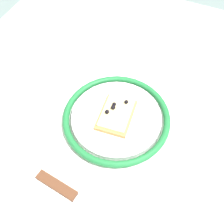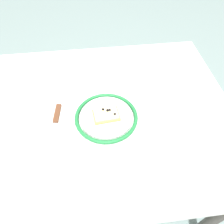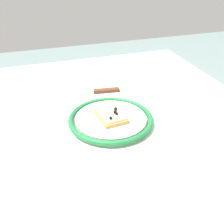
{
  "view_description": "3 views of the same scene",
  "coord_description": "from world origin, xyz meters",
  "px_view_note": "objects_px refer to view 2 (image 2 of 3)",
  "views": [
    {
      "loc": [
        0.3,
        0.17,
        1.24
      ],
      "look_at": [
        -0.01,
        0.04,
        0.75
      ],
      "focal_mm": 43.47,
      "sensor_mm": 36.0,
      "label": 1
    },
    {
      "loc": [
        0.03,
        0.56,
        1.39
      ],
      "look_at": [
        -0.03,
        0.04,
        0.74
      ],
      "focal_mm": 34.74,
      "sensor_mm": 36.0,
      "label": 2
    },
    {
      "loc": [
        -0.63,
        0.25,
        1.15
      ],
      "look_at": [
        0.0,
        0.04,
        0.74
      ],
      "focal_mm": 43.42,
      "sensor_mm": 36.0,
      "label": 3
    }
  ],
  "objects_px": {
    "pizza_slice_near": "(106,115)",
    "fork": "(155,112)",
    "plate": "(106,117)",
    "dining_table": "(103,122)",
    "knife": "(56,120)"
  },
  "relations": [
    {
      "from": "pizza_slice_near",
      "to": "fork",
      "type": "relative_size",
      "value": 0.53
    },
    {
      "from": "plate",
      "to": "fork",
      "type": "height_order",
      "value": "plate"
    },
    {
      "from": "dining_table",
      "to": "plate",
      "type": "height_order",
      "value": "plate"
    },
    {
      "from": "fork",
      "to": "plate",
      "type": "bearing_deg",
      "value": 2.72
    },
    {
      "from": "fork",
      "to": "dining_table",
      "type": "bearing_deg",
      "value": -10.15
    },
    {
      "from": "pizza_slice_near",
      "to": "knife",
      "type": "bearing_deg",
      "value": -3.84
    },
    {
      "from": "knife",
      "to": "fork",
      "type": "bearing_deg",
      "value": 179.39
    },
    {
      "from": "plate",
      "to": "fork",
      "type": "bearing_deg",
      "value": -177.28
    },
    {
      "from": "dining_table",
      "to": "pizza_slice_near",
      "type": "xyz_separation_m",
      "value": [
        -0.01,
        0.05,
        0.11
      ]
    },
    {
      "from": "dining_table",
      "to": "fork",
      "type": "height_order",
      "value": "fork"
    },
    {
      "from": "plate",
      "to": "knife",
      "type": "relative_size",
      "value": 1.02
    },
    {
      "from": "plate",
      "to": "dining_table",
      "type": "bearing_deg",
      "value": -77.68
    },
    {
      "from": "pizza_slice_near",
      "to": "knife",
      "type": "distance_m",
      "value": 0.2
    },
    {
      "from": "dining_table",
      "to": "pizza_slice_near",
      "type": "height_order",
      "value": "pizza_slice_near"
    },
    {
      "from": "pizza_slice_near",
      "to": "fork",
      "type": "bearing_deg",
      "value": -177.39
    }
  ]
}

